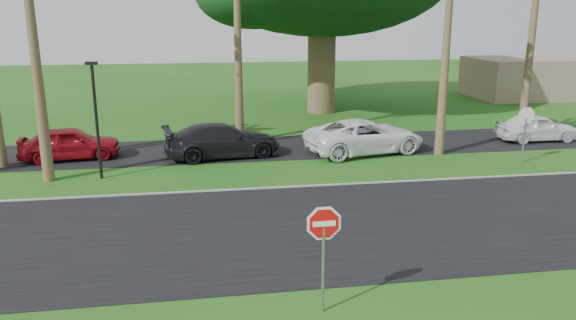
# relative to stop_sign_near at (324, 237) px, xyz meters

# --- Properties ---
(ground) EXTENTS (120.00, 120.00, 0.00)m
(ground) POSITION_rel_stop_sign_near_xyz_m (-0.50, 3.00, -1.77)
(ground) COLOR #194D13
(ground) RESTS_ON ground
(road) EXTENTS (120.00, 8.00, 0.02)m
(road) POSITION_rel_stop_sign_near_xyz_m (-0.50, 5.00, -1.76)
(road) COLOR black
(road) RESTS_ON ground
(parking_strip) EXTENTS (120.00, 5.00, 0.02)m
(parking_strip) POSITION_rel_stop_sign_near_xyz_m (-0.50, 15.50, -1.76)
(parking_strip) COLOR black
(parking_strip) RESTS_ON ground
(curb) EXTENTS (120.00, 0.12, 0.06)m
(curb) POSITION_rel_stop_sign_near_xyz_m (-0.50, 9.05, -1.74)
(curb) COLOR gray
(curb) RESTS_ON ground
(stop_sign_near) EXTENTS (1.05, 0.07, 2.62)m
(stop_sign_near) POSITION_rel_stop_sign_near_xyz_m (0.00, 0.00, 0.00)
(stop_sign_near) COLOR gray
(stop_sign_near) RESTS_ON ground
(stop_sign_far) EXTENTS (1.05, 0.07, 2.62)m
(stop_sign_far) POSITION_rel_stop_sign_near_xyz_m (11.50, 11.00, 0.00)
(stop_sign_far) COLOR gray
(stop_sign_far) RESTS_ON ground
(streetlight_right) EXTENTS (0.45, 0.25, 4.64)m
(streetlight_right) POSITION_rel_stop_sign_near_xyz_m (-6.50, 11.50, 0.88)
(streetlight_right) COLOR black
(streetlight_right) RESTS_ON ground
(building_far) EXTENTS (10.00, 6.00, 3.00)m
(building_far) POSITION_rel_stop_sign_near_xyz_m (23.50, 29.00, -0.27)
(building_far) COLOR gray
(building_far) RESTS_ON ground
(car_red) EXTENTS (4.54, 2.31, 1.48)m
(car_red) POSITION_rel_stop_sign_near_xyz_m (-8.32, 14.79, -1.03)
(car_red) COLOR maroon
(car_red) RESTS_ON ground
(car_dark) EXTENTS (5.55, 2.95, 1.53)m
(car_dark) POSITION_rel_stop_sign_near_xyz_m (-1.52, 14.11, -1.01)
(car_dark) COLOR black
(car_dark) RESTS_ON ground
(car_minivan) EXTENTS (6.06, 3.73, 1.57)m
(car_minivan) POSITION_rel_stop_sign_near_xyz_m (5.15, 13.84, -0.99)
(car_minivan) COLOR white
(car_minivan) RESTS_ON ground
(car_pickup) EXTENTS (4.10, 1.69, 1.39)m
(car_pickup) POSITION_rel_stop_sign_near_xyz_m (14.60, 14.84, -1.08)
(car_pickup) COLOR white
(car_pickup) RESTS_ON ground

